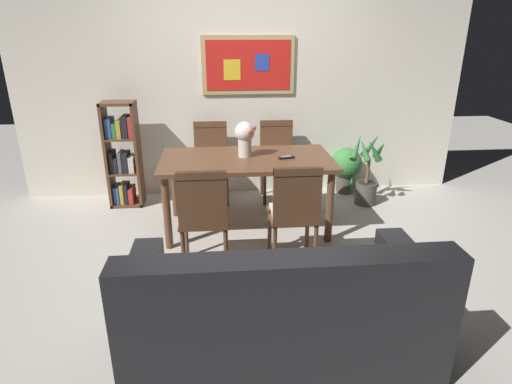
# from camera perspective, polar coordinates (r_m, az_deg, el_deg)

# --- Properties ---
(ground_plane) EXTENTS (12.00, 12.00, 0.00)m
(ground_plane) POSITION_cam_1_polar(r_m,az_deg,el_deg) (3.89, -0.06, -8.13)
(ground_plane) COLOR #B7B2A8
(wall_back_with_painting) EXTENTS (5.20, 0.14, 2.60)m
(wall_back_with_painting) POSITION_cam_1_polar(r_m,az_deg,el_deg) (5.08, -1.76, 14.31)
(wall_back_with_painting) COLOR silver
(wall_back_with_painting) RESTS_ON ground_plane
(dining_table) EXTENTS (1.65, 0.90, 0.74)m
(dining_table) POSITION_cam_1_polar(r_m,az_deg,el_deg) (4.12, -1.27, 3.41)
(dining_table) COLOR brown
(dining_table) RESTS_ON ground_plane
(dining_chair_near_left) EXTENTS (0.40, 0.41, 0.91)m
(dining_chair_near_left) POSITION_cam_1_polar(r_m,az_deg,el_deg) (3.40, -7.08, -2.69)
(dining_chair_near_left) COLOR brown
(dining_chair_near_left) RESTS_ON ground_plane
(dining_chair_far_right) EXTENTS (0.40, 0.41, 0.91)m
(dining_chair_far_right) POSITION_cam_1_polar(r_m,az_deg,el_deg) (4.97, 2.85, 5.13)
(dining_chair_far_right) COLOR brown
(dining_chair_far_right) RESTS_ON ground_plane
(dining_chair_far_left) EXTENTS (0.40, 0.41, 0.91)m
(dining_chair_far_left) POSITION_cam_1_polar(r_m,az_deg,el_deg) (4.93, -6.06, 4.89)
(dining_chair_far_left) COLOR brown
(dining_chair_far_left) RESTS_ON ground_plane
(dining_chair_near_right) EXTENTS (0.40, 0.41, 0.91)m
(dining_chair_near_right) POSITION_cam_1_polar(r_m,az_deg,el_deg) (3.47, 5.19, -2.12)
(dining_chair_near_right) COLOR brown
(dining_chair_near_right) RESTS_ON ground_plane
(leather_couch) EXTENTS (1.80, 0.84, 0.84)m
(leather_couch) POSITION_cam_1_polar(r_m,az_deg,el_deg) (2.63, 3.21, -16.09)
(leather_couch) COLOR black
(leather_couch) RESTS_ON ground_plane
(bookshelf) EXTENTS (0.36, 0.28, 1.18)m
(bookshelf) POSITION_cam_1_polar(r_m,az_deg,el_deg) (4.97, -17.42, 4.64)
(bookshelf) COLOR brown
(bookshelf) RESTS_ON ground_plane
(potted_ivy) EXTENTS (0.38, 0.38, 0.56)m
(potted_ivy) POSITION_cam_1_polar(r_m,az_deg,el_deg) (5.31, 12.01, 3.33)
(potted_ivy) COLOR #4C4742
(potted_ivy) RESTS_ON ground_plane
(potted_palm) EXTENTS (0.40, 0.37, 0.83)m
(potted_palm) POSITION_cam_1_polar(r_m,az_deg,el_deg) (4.99, 14.67, 2.03)
(potted_palm) COLOR #4C4742
(potted_palm) RESTS_ON ground_plane
(flower_vase) EXTENTS (0.21, 0.19, 0.34)m
(flower_vase) POSITION_cam_1_polar(r_m,az_deg,el_deg) (4.10, -1.48, 7.53)
(flower_vase) COLOR beige
(flower_vase) RESTS_ON dining_table
(tv_remote) EXTENTS (0.16, 0.08, 0.02)m
(tv_remote) POSITION_cam_1_polar(r_m,az_deg,el_deg) (4.08, 4.11, 4.65)
(tv_remote) COLOR black
(tv_remote) RESTS_ON dining_table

